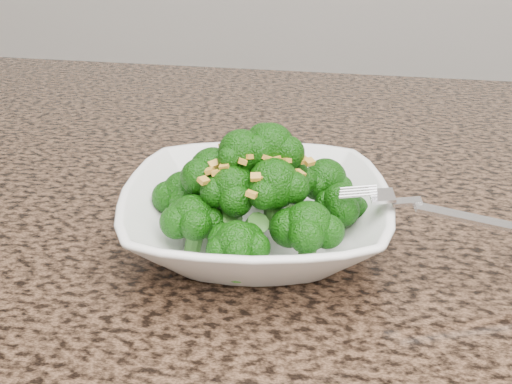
# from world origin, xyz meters

# --- Properties ---
(granite_counter) EXTENTS (1.64, 1.04, 0.03)m
(granite_counter) POSITION_xyz_m (0.00, 0.30, 0.89)
(granite_counter) COLOR brown
(granite_counter) RESTS_ON cabinet
(bowl) EXTENTS (0.25, 0.25, 0.05)m
(bowl) POSITION_xyz_m (-0.11, 0.25, 0.93)
(bowl) COLOR white
(bowl) RESTS_ON granite_counter
(broccoli_pile) EXTENTS (0.19, 0.19, 0.07)m
(broccoli_pile) POSITION_xyz_m (-0.11, 0.25, 0.99)
(broccoli_pile) COLOR #114F09
(broccoli_pile) RESTS_ON bowl
(garlic_topping) EXTENTS (0.11, 0.11, 0.01)m
(garlic_topping) POSITION_xyz_m (-0.11, 0.25, 1.02)
(garlic_topping) COLOR gold
(garlic_topping) RESTS_ON broccoli_pile
(fork) EXTENTS (0.18, 0.05, 0.01)m
(fork) POSITION_xyz_m (0.01, 0.24, 0.96)
(fork) COLOR silver
(fork) RESTS_ON bowl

